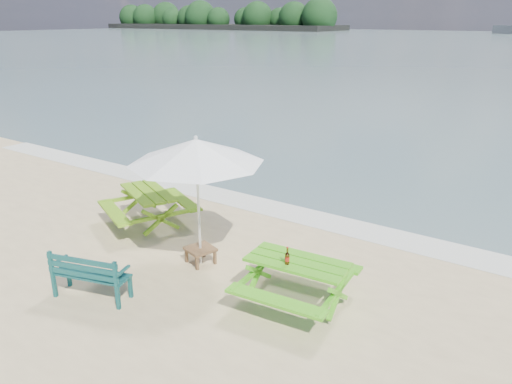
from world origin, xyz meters
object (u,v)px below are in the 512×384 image
Objects in this scene: picnic_table_left at (149,209)px; picnic_table_right at (297,283)px; park_bench at (92,284)px; patio_umbrella at (196,151)px; side_table at (201,255)px; beer_bottle at (287,259)px.

picnic_table_left is 4.23m from picnic_table_right.
patio_umbrella is (0.65, 1.85, 1.85)m from park_bench.
patio_umbrella is (-2.10, 0.18, 1.73)m from picnic_table_right.
side_table is (2.04, -0.73, -0.21)m from picnic_table_left.
picnic_table_left is 2.77m from patio_umbrella.
picnic_table_left is 1.24× the size of picnic_table_right.
picnic_table_left reaches higher than side_table.
park_bench reaches higher than side_table.
picnic_table_left is 8.32× the size of beer_bottle.
side_table is (-2.10, 0.18, -0.20)m from picnic_table_right.
beer_bottle reaches higher than side_table.
picnic_table_left is 4.23m from beer_bottle.
side_table is at bearing 169.91° from beer_bottle.
side_table is at bearing -19.73° from picnic_table_left.
park_bench is at bearing -61.82° from picnic_table_left.
park_bench is at bearing -150.92° from beer_bottle.
picnic_table_right is 0.63× the size of patio_umbrella.
park_bench is 0.45× the size of patio_umbrella.
picnic_table_left is 2.93m from park_bench.
picnic_table_right reaches higher than side_table.
picnic_table_left is 3.88× the size of side_table.
side_table is 0.20× the size of patio_umbrella.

